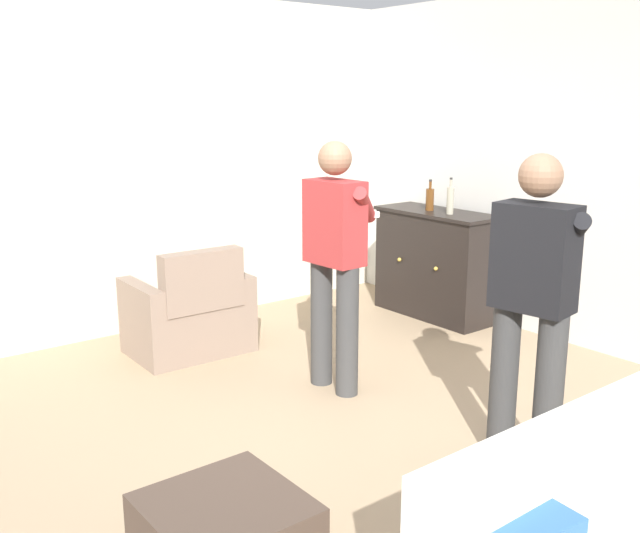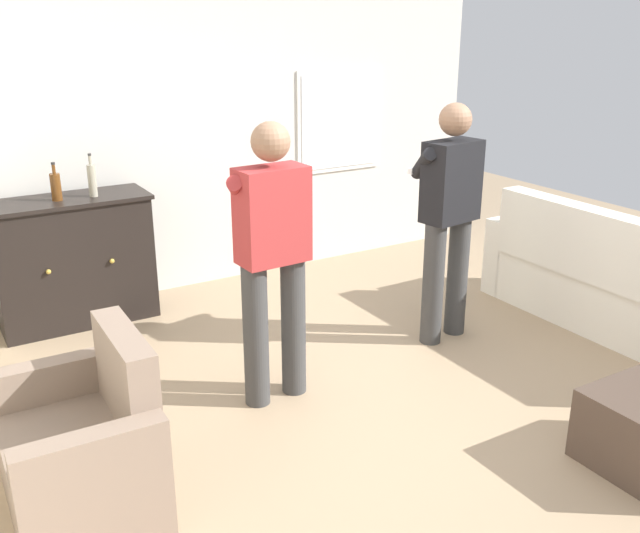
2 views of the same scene
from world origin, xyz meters
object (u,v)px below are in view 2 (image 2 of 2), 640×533
object	(u,v)px
bottle_liquor_amber	(92,180)
person_standing_right	(448,212)
armchair	(85,450)
sideboard_cabinet	(74,261)
bottle_wine_green	(56,186)
person_standing_left	(272,251)
couch	(629,293)

from	to	relation	value
bottle_liquor_amber	person_standing_right	xyz separation A→B (m)	(2.01, -1.59, -0.15)
armchair	bottle_liquor_amber	distance (m)	2.42
sideboard_cabinet	bottle_liquor_amber	bearing A→B (deg)	-14.23
armchair	person_standing_right	bearing A→B (deg)	12.40
sideboard_cabinet	bottle_wine_green	world-z (taller)	bottle_wine_green
sideboard_cabinet	person_standing_left	distance (m)	1.99
sideboard_cabinet	couch	bearing A→B (deg)	-35.53
person_standing_left	armchair	bearing A→B (deg)	-160.11
couch	person_standing_right	distance (m)	1.44
bottle_wine_green	person_standing_right	size ratio (longest dim) A/B	0.16
couch	bottle_wine_green	bearing A→B (deg)	145.37
armchair	person_standing_left	world-z (taller)	person_standing_left
couch	bottle_wine_green	size ratio (longest dim) A/B	8.95
armchair	bottle_wine_green	world-z (taller)	bottle_wine_green
sideboard_cabinet	bottle_liquor_amber	xyz separation A→B (m)	(0.19, -0.05, 0.60)
person_standing_right	bottle_wine_green	bearing A→B (deg)	144.58
bottle_wine_green	person_standing_right	xyz separation A→B (m)	(2.26, -1.61, -0.13)
couch	bottle_wine_green	distance (m)	4.15
bottle_wine_green	person_standing_left	size ratio (longest dim) A/B	0.16
couch	bottle_liquor_amber	size ratio (longest dim) A/B	7.82
couch	armchair	size ratio (longest dim) A/B	2.76
armchair	bottle_wine_green	bearing A→B (deg)	79.24
person_standing_left	person_standing_right	world-z (taller)	same
armchair	bottle_liquor_amber	size ratio (longest dim) A/B	2.83
bottle_liquor_amber	person_standing_right	bearing A→B (deg)	-38.44
couch	person_standing_left	xyz separation A→B (m)	(-2.54, 0.57, 0.59)
armchair	sideboard_cabinet	distance (m)	2.29
sideboard_cabinet	bottle_liquor_amber	size ratio (longest dim) A/B	3.67
bottle_liquor_amber	person_standing_left	world-z (taller)	person_standing_left
person_standing_left	sideboard_cabinet	bearing A→B (deg)	112.93
bottle_wine_green	person_standing_left	distance (m)	1.94
bottle_wine_green	bottle_liquor_amber	distance (m)	0.25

